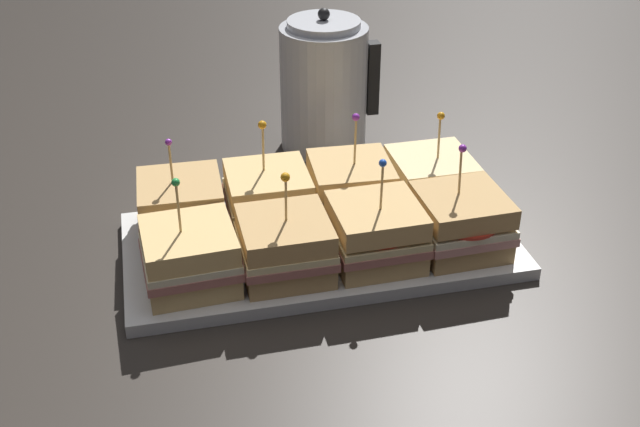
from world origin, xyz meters
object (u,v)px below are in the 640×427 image
sandwich_back_center_left (268,198)px  kettle_steel (324,86)px  sandwich_front_far_right (461,222)px  sandwich_back_far_left (181,208)px  sandwich_front_center_right (376,233)px  sandwich_back_center_right (351,188)px  sandwich_back_far_right (431,180)px  serving_platter (320,245)px  sandwich_front_center_left (285,246)px  sandwich_front_far_left (190,257)px

sandwich_back_center_left → kettle_steel: bearing=61.6°
kettle_steel → sandwich_front_far_right: bearing=-75.7°
sandwich_back_far_left → kettle_steel: (0.27, 0.27, 0.05)m
sandwich_front_center_right → sandwich_back_center_right: size_ratio=0.96×
sandwich_back_far_left → sandwich_back_far_right: 0.37m
serving_platter → sandwich_front_center_right: sandwich_front_center_right is taller
sandwich_front_far_right → sandwich_back_far_left: bearing=161.4°
sandwich_back_far_right → kettle_steel: 0.29m
sandwich_back_center_right → sandwich_back_far_right: size_ratio=1.08×
kettle_steel → sandwich_front_center_right: bearing=-93.1°
sandwich_front_far_right → kettle_steel: bearing=104.3°
sandwich_front_center_left → sandwich_front_center_right: 0.12m
sandwich_front_center_left → sandwich_back_far_left: 0.18m
sandwich_back_center_left → sandwich_back_far_right: (0.24, 0.00, -0.00)m
sandwich_back_center_left → sandwich_back_far_right: size_ratio=1.06×
sandwich_front_center_right → sandwich_front_far_right: bearing=0.4°
sandwich_front_far_left → sandwich_front_center_left: 0.12m
sandwich_front_center_left → sandwich_back_center_right: bearing=45.9°
sandwich_front_center_right → sandwich_back_far_right: (0.12, 0.12, -0.00)m
sandwich_back_far_left → sandwich_front_center_right: bearing=-26.8°
serving_platter → sandwich_back_center_left: 0.10m
sandwich_front_center_right → sandwich_back_center_left: (-0.12, 0.12, 0.00)m
sandwich_front_center_left → kettle_steel: size_ratio=0.60×
sandwich_front_center_right → kettle_steel: 0.39m
serving_platter → sandwich_back_center_right: (0.06, 0.06, 0.05)m
serving_platter → sandwich_front_center_left: 0.10m
serving_platter → sandwich_front_far_right: size_ratio=3.53×
sandwich_back_far_left → sandwich_back_center_right: size_ratio=0.92×
sandwich_front_far_right → sandwich_back_far_right: (0.00, 0.12, -0.00)m
sandwich_front_far_right → sandwich_back_center_right: sandwich_back_center_right is taller
sandwich_front_far_right → sandwich_front_center_left: bearing=-179.6°
sandwich_back_far_left → sandwich_back_far_right: size_ratio=0.99×
sandwich_front_far_left → sandwich_front_far_right: (0.37, -0.00, 0.00)m
sandwich_back_center_right → kettle_steel: 0.27m
sandwich_front_center_right → sandwich_front_far_left: bearing=179.4°
sandwich_front_far_left → sandwich_back_center_left: bearing=44.7°
sandwich_front_center_right → kettle_steel: bearing=86.9°
serving_platter → kettle_steel: kettle_steel is taller
sandwich_front_center_left → sandwich_front_far_right: sandwich_front_far_right is taller
sandwich_back_far_left → sandwich_back_center_left: sandwich_back_center_left is taller
sandwich_front_center_left → sandwich_back_far_right: 0.27m
sandwich_back_center_left → kettle_steel: (0.14, 0.27, 0.05)m
serving_platter → sandwich_front_center_right: (0.06, -0.06, 0.05)m
sandwich_front_far_left → sandwich_front_center_left: sandwich_front_far_left is taller
sandwich_front_center_left → sandwich_front_far_left: bearing=178.5°
sandwich_front_far_left → sandwich_front_far_right: sandwich_front_far_left is taller
sandwich_back_center_right → kettle_steel: size_ratio=0.66×
sandwich_front_center_left → sandwich_back_center_left: sandwich_back_center_left is taller
sandwich_front_far_left → sandwich_back_center_right: (0.24, 0.12, 0.00)m
sandwich_back_center_right → kettle_steel: bearing=85.2°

